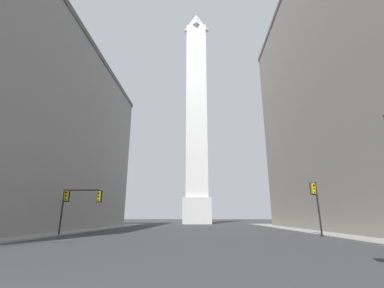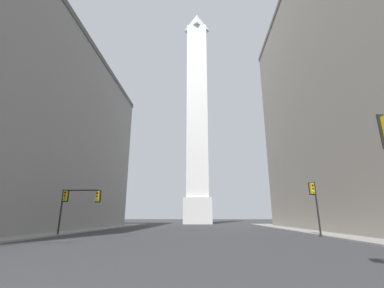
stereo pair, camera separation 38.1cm
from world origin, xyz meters
name	(u,v)px [view 1 (the left image)]	position (x,y,z in m)	size (l,w,h in m)	color
sidewalk_left	(36,235)	(-16.21, 25.71, 0.07)	(5.00, 85.69, 0.15)	gray
sidewalk_right	(350,236)	(16.21, 25.71, 0.07)	(5.00, 85.69, 0.15)	gray
obelisk	(197,112)	(0.00, 71.41, 33.16)	(7.78, 7.78, 69.67)	silver
traffic_light_mid_left	(77,200)	(-12.47, 25.98, 3.70)	(4.42, 0.51, 4.89)	black
traffic_light_mid_right	(316,200)	(13.46, 26.07, 3.68)	(0.79, 0.51, 5.57)	black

